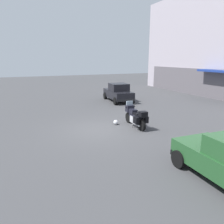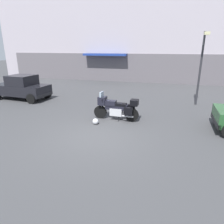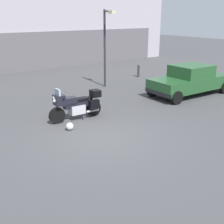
# 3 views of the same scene
# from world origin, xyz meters

# --- Properties ---
(ground_plane) EXTENTS (80.00, 80.00, 0.00)m
(ground_plane) POSITION_xyz_m (0.00, 0.00, 0.00)
(ground_plane) COLOR #424244
(motorcycle) EXTENTS (2.26, 0.77, 1.36)m
(motorcycle) POSITION_xyz_m (0.32, 2.05, 0.62)
(motorcycle) COLOR black
(motorcycle) RESTS_ON ground
(helmet) EXTENTS (0.28, 0.28, 0.28)m
(helmet) POSITION_xyz_m (-0.48, 1.19, 0.14)
(helmet) COLOR silver
(helmet) RESTS_ON ground
(car_hatchback_near) EXTENTS (3.97, 2.05, 1.64)m
(car_hatchback_near) POSITION_xyz_m (-6.95, 4.39, 0.81)
(car_hatchback_near) COLOR black
(car_hatchback_near) RESTS_ON ground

